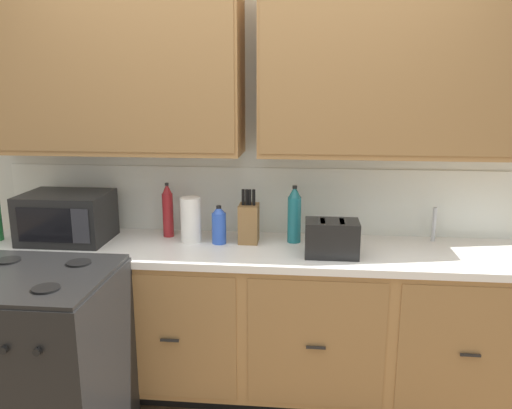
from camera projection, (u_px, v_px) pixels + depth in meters
wall_unit at (252, 109)px, 2.86m from camera, size 4.26×0.40×2.48m
counter_run at (249, 319)px, 2.94m from camera, size 3.09×0.64×0.90m
stove_range at (36, 367)px, 2.42m from camera, size 0.76×0.68×0.95m
microwave at (67, 217)px, 2.93m from camera, size 0.48×0.37×0.28m
toaster at (332, 238)px, 2.67m from camera, size 0.28×0.18×0.19m
knife_block at (249, 223)px, 2.90m from camera, size 0.11×0.14×0.31m
sink_faucet at (434, 224)px, 2.92m from camera, size 0.02×0.02×0.20m
paper_towel_roll at (191, 220)px, 2.91m from camera, size 0.12×0.12×0.26m
bottle_red at (168, 211)px, 3.01m from camera, size 0.06×0.06×0.32m
bottle_teal at (294, 215)px, 2.89m from camera, size 0.08×0.08×0.33m
bottle_blue at (219, 225)px, 2.88m from camera, size 0.08×0.08×0.22m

